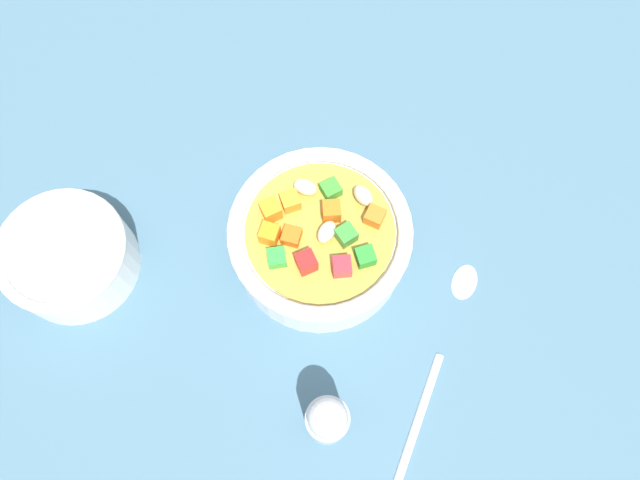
# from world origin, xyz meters

# --- Properties ---
(ground_plane) EXTENTS (1.40, 1.40, 0.02)m
(ground_plane) POSITION_xyz_m (0.00, 0.00, -0.01)
(ground_plane) COLOR #42667A
(soup_bowl_main) EXTENTS (0.16, 0.16, 0.07)m
(soup_bowl_main) POSITION_xyz_m (0.00, -0.00, 0.03)
(soup_bowl_main) COLOR white
(soup_bowl_main) RESTS_ON ground_plane
(spoon) EXTENTS (0.06, 0.22, 0.01)m
(spoon) POSITION_xyz_m (-0.14, 0.02, 0.00)
(spoon) COLOR silver
(spoon) RESTS_ON ground_plane
(side_bowl_small) EXTENTS (0.11, 0.11, 0.05)m
(side_bowl_small) POSITION_xyz_m (0.17, 0.14, 0.03)
(side_bowl_small) COLOR white
(side_bowl_small) RESTS_ON ground_plane
(pepper_shaker) EXTENTS (0.03, 0.03, 0.09)m
(pepper_shaker) POSITION_xyz_m (-0.09, 0.12, 0.04)
(pepper_shaker) COLOR silver
(pepper_shaker) RESTS_ON ground_plane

